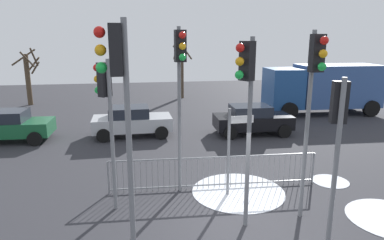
{
  "coord_description": "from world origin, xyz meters",
  "views": [
    {
      "loc": [
        -2.4,
        -7.65,
        4.74
      ],
      "look_at": [
        -0.49,
        3.85,
        1.94
      ],
      "focal_mm": 32.15,
      "sensor_mm": 36.0,
      "label": 1
    }
  ],
  "objects_px": {
    "traffic_light_rear_left": "(337,126)",
    "direction_sign_post": "(231,147)",
    "traffic_light_foreground_right": "(180,75)",
    "traffic_light_rear_right": "(106,101)",
    "bare_tree_centre": "(29,76)",
    "car_silver_near": "(132,121)",
    "traffic_light_mid_right": "(314,85)",
    "car_black_trailing": "(252,119)",
    "delivery_truck": "(323,87)",
    "bare_tree_left": "(181,66)",
    "traffic_light_mid_left": "(247,92)",
    "car_green_mid": "(8,125)",
    "traffic_light_foreground_left": "(119,97)"
  },
  "relations": [
    {
      "from": "traffic_light_rear_right",
      "to": "bare_tree_centre",
      "type": "height_order",
      "value": "traffic_light_rear_right"
    },
    {
      "from": "traffic_light_mid_left",
      "to": "direction_sign_post",
      "type": "distance_m",
      "value": 2.71
    },
    {
      "from": "traffic_light_foreground_right",
      "to": "traffic_light_mid_left",
      "type": "distance_m",
      "value": 2.61
    },
    {
      "from": "traffic_light_foreground_right",
      "to": "delivery_truck",
      "type": "relative_size",
      "value": 0.71
    },
    {
      "from": "traffic_light_rear_right",
      "to": "traffic_light_foreground_left",
      "type": "height_order",
      "value": "traffic_light_foreground_left"
    },
    {
      "from": "traffic_light_rear_left",
      "to": "traffic_light_mid_left",
      "type": "height_order",
      "value": "traffic_light_mid_left"
    },
    {
      "from": "car_silver_near",
      "to": "car_green_mid",
      "type": "distance_m",
      "value": 5.66
    },
    {
      "from": "bare_tree_left",
      "to": "traffic_light_rear_left",
      "type": "bearing_deg",
      "value": -88.37
    },
    {
      "from": "traffic_light_rear_left",
      "to": "car_black_trailing",
      "type": "distance_m",
      "value": 9.85
    },
    {
      "from": "traffic_light_foreground_right",
      "to": "traffic_light_mid_right",
      "type": "relative_size",
      "value": 1.03
    },
    {
      "from": "direction_sign_post",
      "to": "car_silver_near",
      "type": "relative_size",
      "value": 0.71
    },
    {
      "from": "delivery_truck",
      "to": "direction_sign_post",
      "type": "bearing_deg",
      "value": 51.7
    },
    {
      "from": "car_green_mid",
      "to": "traffic_light_rear_right",
      "type": "bearing_deg",
      "value": -53.46
    },
    {
      "from": "traffic_light_mid_right",
      "to": "car_black_trailing",
      "type": "xyz_separation_m",
      "value": [
        1.39,
        8.24,
        -2.83
      ]
    },
    {
      "from": "traffic_light_mid_right",
      "to": "car_silver_near",
      "type": "height_order",
      "value": "traffic_light_mid_right"
    },
    {
      "from": "car_silver_near",
      "to": "bare_tree_left",
      "type": "height_order",
      "value": "bare_tree_left"
    },
    {
      "from": "traffic_light_rear_right",
      "to": "bare_tree_left",
      "type": "distance_m",
      "value": 18.48
    },
    {
      "from": "traffic_light_foreground_left",
      "to": "traffic_light_rear_right",
      "type": "bearing_deg",
      "value": 4.53
    },
    {
      "from": "car_black_trailing",
      "to": "direction_sign_post",
      "type": "bearing_deg",
      "value": -112.5
    },
    {
      "from": "traffic_light_foreground_right",
      "to": "bare_tree_centre",
      "type": "height_order",
      "value": "traffic_light_foreground_right"
    },
    {
      "from": "traffic_light_foreground_right",
      "to": "bare_tree_centre",
      "type": "xyz_separation_m",
      "value": [
        -8.79,
        16.24,
        -1.6
      ]
    },
    {
      "from": "car_black_trailing",
      "to": "car_silver_near",
      "type": "relative_size",
      "value": 1.01
    },
    {
      "from": "traffic_light_mid_left",
      "to": "car_green_mid",
      "type": "relative_size",
      "value": 1.24
    },
    {
      "from": "traffic_light_foreground_right",
      "to": "car_silver_near",
      "type": "relative_size",
      "value": 1.32
    },
    {
      "from": "car_green_mid",
      "to": "delivery_truck",
      "type": "distance_m",
      "value": 17.93
    },
    {
      "from": "traffic_light_rear_left",
      "to": "traffic_light_rear_right",
      "type": "relative_size",
      "value": 0.94
    },
    {
      "from": "bare_tree_centre",
      "to": "car_silver_near",
      "type": "bearing_deg",
      "value": -52.65
    },
    {
      "from": "traffic_light_foreground_right",
      "to": "traffic_light_rear_right",
      "type": "relative_size",
      "value": 1.2
    },
    {
      "from": "traffic_light_mid_left",
      "to": "car_black_trailing",
      "type": "bearing_deg",
      "value": -51.21
    },
    {
      "from": "car_silver_near",
      "to": "traffic_light_foreground_right",
      "type": "bearing_deg",
      "value": -78.15
    },
    {
      "from": "traffic_light_rear_left",
      "to": "direction_sign_post",
      "type": "xyz_separation_m",
      "value": [
        -1.48,
        2.99,
        -1.36
      ]
    },
    {
      "from": "traffic_light_rear_right",
      "to": "car_silver_near",
      "type": "relative_size",
      "value": 1.1
    },
    {
      "from": "traffic_light_rear_left",
      "to": "traffic_light_foreground_left",
      "type": "xyz_separation_m",
      "value": [
        -4.53,
        -0.3,
        0.81
      ]
    },
    {
      "from": "traffic_light_mid_right",
      "to": "car_silver_near",
      "type": "bearing_deg",
      "value": -67.07
    },
    {
      "from": "traffic_light_rear_right",
      "to": "traffic_light_rear_left",
      "type": "bearing_deg",
      "value": -77.12
    },
    {
      "from": "car_black_trailing",
      "to": "delivery_truck",
      "type": "distance_m",
      "value": 7.19
    },
    {
      "from": "traffic_light_foreground_left",
      "to": "delivery_truck",
      "type": "xyz_separation_m",
      "value": [
        11.99,
        13.69,
        -1.97
      ]
    },
    {
      "from": "car_green_mid",
      "to": "bare_tree_centre",
      "type": "distance_m",
      "value": 9.73
    },
    {
      "from": "traffic_light_foreground_left",
      "to": "bare_tree_centre",
      "type": "distance_m",
      "value": 21.26
    },
    {
      "from": "traffic_light_mid_right",
      "to": "traffic_light_rear_left",
      "type": "relative_size",
      "value": 1.24
    },
    {
      "from": "direction_sign_post",
      "to": "delivery_truck",
      "type": "bearing_deg",
      "value": 48.06
    },
    {
      "from": "traffic_light_mid_right",
      "to": "bare_tree_centre",
      "type": "distance_m",
      "value": 21.9
    },
    {
      "from": "traffic_light_mid_right",
      "to": "bare_tree_centre",
      "type": "xyz_separation_m",
      "value": [
        -11.81,
        18.37,
        -1.51
      ]
    },
    {
      "from": "bare_tree_left",
      "to": "traffic_light_rear_right",
      "type": "bearing_deg",
      "value": -103.9
    },
    {
      "from": "traffic_light_foreground_right",
      "to": "traffic_light_mid_left",
      "type": "relative_size",
      "value": 1.06
    },
    {
      "from": "delivery_truck",
      "to": "car_black_trailing",
      "type": "bearing_deg",
      "value": 35.36
    },
    {
      "from": "traffic_light_mid_right",
      "to": "traffic_light_foreground_left",
      "type": "relative_size",
      "value": 0.97
    },
    {
      "from": "traffic_light_mid_left",
      "to": "car_silver_near",
      "type": "distance_m",
      "value": 9.83
    },
    {
      "from": "traffic_light_mid_right",
      "to": "bare_tree_left",
      "type": "height_order",
      "value": "bare_tree_left"
    },
    {
      "from": "traffic_light_rear_left",
      "to": "car_black_trailing",
      "type": "xyz_separation_m",
      "value": [
        1.47,
        9.5,
        -2.14
      ]
    }
  ]
}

